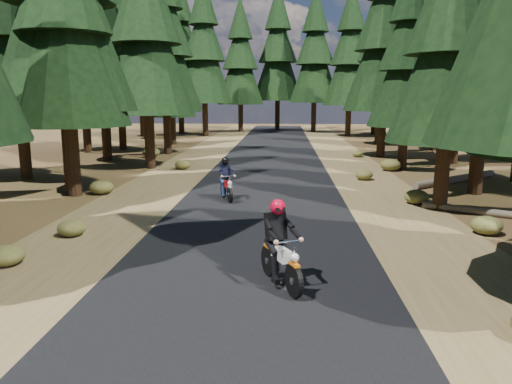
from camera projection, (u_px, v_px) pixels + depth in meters
The scene contains 10 objects.
ground at pixel (253, 245), 12.80m from camera, with size 120.00×120.00×0.00m, color #442B18.
road at pixel (261, 204), 17.71m from camera, with size 6.00×100.00×0.01m, color black.
shoulder_l at pixel (134, 203), 17.96m from camera, with size 3.20×100.00×0.01m, color brown.
shoulder_r at pixel (393, 206), 17.46m from camera, with size 3.20×100.00×0.01m, color brown.
pine_forest at pixel (273, 32), 31.98m from camera, with size 34.59×55.08×16.32m.
log_near at pixel (456, 179), 22.13m from camera, with size 0.32×0.32×5.88m, color #4C4233.
log_far at pixel (480, 211), 16.04m from camera, with size 0.24×0.24×3.63m, color #4C4233.
understory_shrubs at pixel (279, 187), 19.59m from camera, with size 14.94×29.53×0.64m.
rider_lead at pixel (281, 258), 9.90m from camera, with size 1.32×2.02×1.74m.
rider_follow at pixel (226, 186), 18.33m from camera, with size 1.08×1.83×1.57m.
Camera 1 is at (0.77, -12.30, 3.72)m, focal length 35.00 mm.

